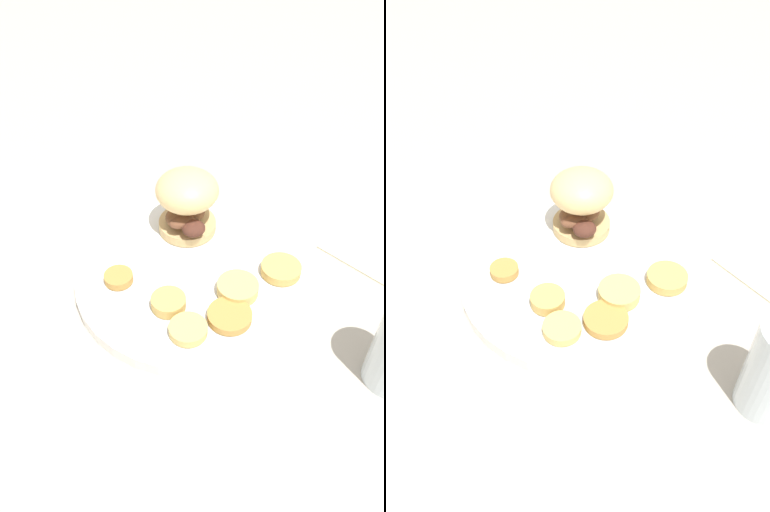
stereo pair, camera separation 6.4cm
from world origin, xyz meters
TOP-DOWN VIEW (x-y plane):
  - ground_plane at (0.00, 0.00)m, footprint 4.00×4.00m
  - dinner_plate at (0.00, 0.00)m, footprint 0.31×0.31m
  - sandwich at (0.08, 0.01)m, footprint 0.10×0.09m
  - potato_round_0 at (-0.04, -0.06)m, footprint 0.05×0.05m
  - potato_round_1 at (-0.02, 0.09)m, footprint 0.04×0.04m
  - potato_round_2 at (-0.10, -0.00)m, footprint 0.05×0.05m
  - potato_round_3 at (-0.08, -0.05)m, footprint 0.05×0.05m
  - potato_round_4 at (-0.06, 0.03)m, footprint 0.04×0.04m
  - potato_round_5 at (-0.00, -0.12)m, footprint 0.05×0.05m
  - fork at (-0.24, 0.15)m, footprint 0.13×0.15m
  - napkin at (0.06, -0.24)m, footprint 0.13×0.13m

SIDE VIEW (x-z plane):
  - ground_plane at x=0.00m, z-range 0.00..0.00m
  - fork at x=-0.24m, z-range 0.00..0.00m
  - napkin at x=0.06m, z-range 0.00..0.01m
  - dinner_plate at x=0.00m, z-range 0.00..0.02m
  - potato_round_3 at x=-0.08m, z-range 0.02..0.03m
  - potato_round_1 at x=-0.02m, z-range 0.02..0.03m
  - potato_round_2 at x=-0.10m, z-range 0.02..0.03m
  - potato_round_5 at x=0.00m, z-range 0.02..0.03m
  - potato_round_4 at x=-0.06m, z-range 0.02..0.03m
  - potato_round_0 at x=-0.04m, z-range 0.02..0.04m
  - sandwich at x=0.08m, z-range 0.02..0.12m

